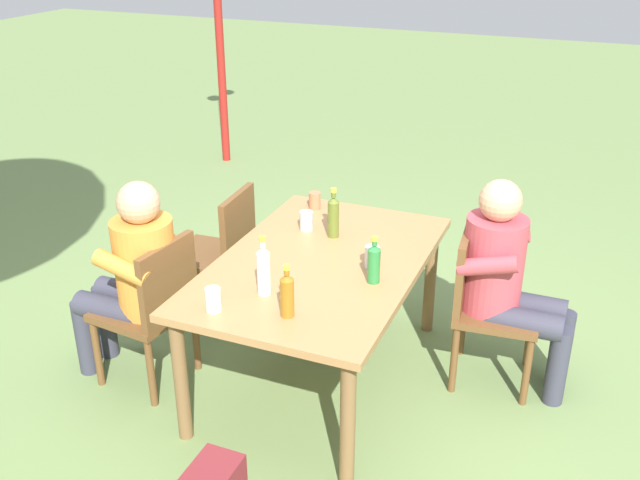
{
  "coord_description": "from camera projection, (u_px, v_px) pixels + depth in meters",
  "views": [
    {
      "loc": [
        -3.1,
        -1.28,
        2.43
      ],
      "look_at": [
        0.0,
        0.0,
        0.85
      ],
      "focal_mm": 40.34,
      "sensor_mm": 36.0,
      "label": 1
    }
  ],
  "objects": [
    {
      "name": "bottle_amber",
      "position": [
        287.0,
        294.0,
        3.22
      ],
      "size": [
        0.06,
        0.06,
        0.26
      ],
      "color": "#996019",
      "rests_on": "dining_table"
    },
    {
      "name": "bottle_olive",
      "position": [
        333.0,
        216.0,
        3.99
      ],
      "size": [
        0.06,
        0.06,
        0.29
      ],
      "color": "#566623",
      "rests_on": "dining_table"
    },
    {
      "name": "chair_near_right",
      "position": [
        483.0,
        300.0,
        3.88
      ],
      "size": [
        0.48,
        0.48,
        0.87
      ],
      "color": "brown",
      "rests_on": "ground_plane"
    },
    {
      "name": "cup_terracotta",
      "position": [
        315.0,
        201.0,
        4.38
      ],
      "size": [
        0.07,
        0.07,
        0.1
      ],
      "primitive_type": "cylinder",
      "color": "#BC6B47",
      "rests_on": "dining_table"
    },
    {
      "name": "bottle_clear",
      "position": [
        264.0,
        269.0,
        3.39
      ],
      "size": [
        0.06,
        0.06,
        0.3
      ],
      "color": "white",
      "rests_on": "dining_table"
    },
    {
      "name": "ground_plane",
      "position": [
        320.0,
        376.0,
        4.07
      ],
      "size": [
        24.0,
        24.0,
        0.0
      ],
      "primitive_type": "plane",
      "color": "#6B844C"
    },
    {
      "name": "cup_steel",
      "position": [
        306.0,
        221.0,
        4.09
      ],
      "size": [
        0.08,
        0.08,
        0.11
      ],
      "primitive_type": "cylinder",
      "color": "#B2B7BC",
      "rests_on": "dining_table"
    },
    {
      "name": "dining_table",
      "position": [
        320.0,
        275.0,
        3.8
      ],
      "size": [
        1.6,
        1.02,
        0.73
      ],
      "color": "#A37547",
      "rests_on": "ground_plane"
    },
    {
      "name": "person_in_plaid_shirt",
      "position": [
        507.0,
        276.0,
        3.78
      ],
      "size": [
        0.47,
        0.62,
        1.18
      ],
      "color": "#B7424C",
      "rests_on": "ground_plane"
    },
    {
      "name": "cup_glass",
      "position": [
        372.0,
        257.0,
        3.67
      ],
      "size": [
        0.07,
        0.07,
        0.12
      ],
      "primitive_type": "cylinder",
      "color": "silver",
      "rests_on": "dining_table"
    },
    {
      "name": "cup_white",
      "position": [
        213.0,
        300.0,
        3.28
      ],
      "size": [
        0.07,
        0.07,
        0.12
      ],
      "primitive_type": "cylinder",
      "color": "white",
      "rests_on": "dining_table"
    },
    {
      "name": "bottle_green",
      "position": [
        374.0,
        263.0,
        3.51
      ],
      "size": [
        0.06,
        0.06,
        0.24
      ],
      "color": "#287A38",
      "rests_on": "dining_table"
    },
    {
      "name": "chair_far_right",
      "position": [
        222.0,
        249.0,
        4.45
      ],
      "size": [
        0.47,
        0.47,
        0.87
      ],
      "color": "brown",
      "rests_on": "ground_plane"
    },
    {
      "name": "person_in_white_shirt",
      "position": [
        134.0,
        273.0,
        3.81
      ],
      "size": [
        0.47,
        0.62,
        1.18
      ],
      "color": "orange",
      "rests_on": "ground_plane"
    },
    {
      "name": "chair_far_left",
      "position": [
        154.0,
        305.0,
        3.84
      ],
      "size": [
        0.49,
        0.49,
        0.87
      ],
      "color": "brown",
      "rests_on": "ground_plane"
    }
  ]
}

